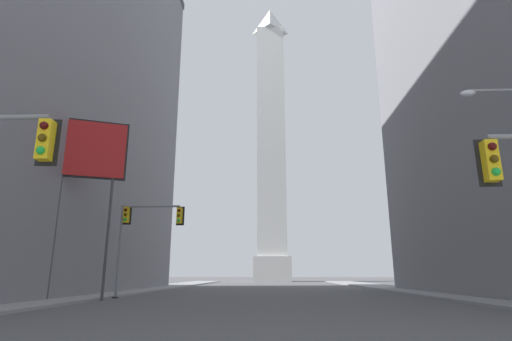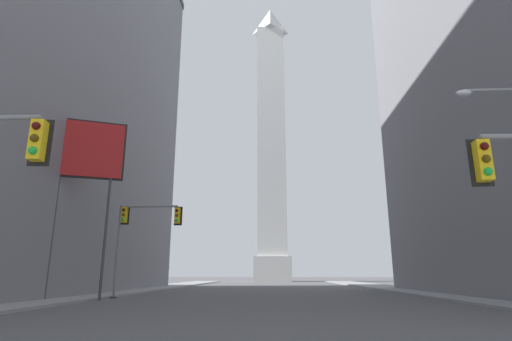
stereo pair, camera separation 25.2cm
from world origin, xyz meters
name	(u,v)px [view 2 (the right image)]	position (x,y,z in m)	size (l,w,h in m)	color
sidewalk_left	(106,293)	(-13.26, 31.02, 0.07)	(5.00, 103.40, 0.15)	gray
sidewalk_right	(442,294)	(13.26, 31.02, 0.07)	(5.00, 103.40, 0.15)	gray
obelisk	(271,139)	(0.00, 86.16, 32.09)	(7.94, 7.94, 66.73)	silver
traffic_light_mid_left	(139,227)	(-9.12, 25.75, 4.81)	(4.59, 0.52, 6.33)	slate
billboard_sign	(88,155)	(-11.92, 22.79, 9.18)	(4.37, 1.81, 11.61)	#3F3F42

